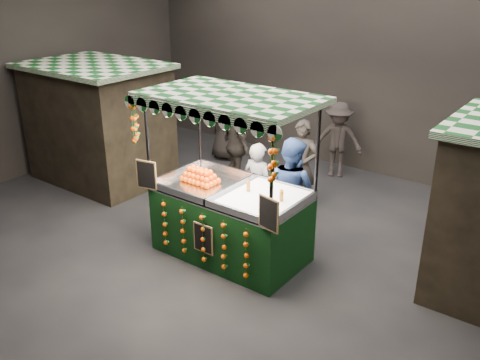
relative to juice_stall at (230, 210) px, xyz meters
The scene contains 11 objects.
ground 0.85m from the juice_stall, 158.78° to the left, with size 12.00×12.00×0.00m, color black.
market_hall 2.53m from the juice_stall, 158.78° to the left, with size 12.10×10.10×5.05m.
neighbour_stall_left 4.60m from the juice_stall, 167.08° to the left, with size 3.00×2.20×2.60m.
juice_stall is the anchor object (origin of this frame).
vendor_grey 1.09m from the juice_stall, 100.37° to the left, with size 0.62×0.42×1.66m.
vendor_blue 1.15m from the juice_stall, 62.84° to the left, with size 1.03×0.86×1.91m.
shopper_0 2.31m from the juice_stall, 90.66° to the left, with size 0.70×0.50×1.81m.
shopper_1 4.00m from the juice_stall, 35.92° to the left, with size 1.00×0.84×1.85m.
shopper_2 2.96m from the juice_stall, 124.94° to the left, with size 1.21×0.95×1.91m.
shopper_3 4.30m from the juice_stall, 93.30° to the left, with size 1.28×1.03×1.74m.
shopper_4 4.78m from the juice_stall, 129.35° to the left, with size 0.88×0.59×1.76m.
Camera 1 is at (4.71, -5.98, 4.50)m, focal length 38.69 mm.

